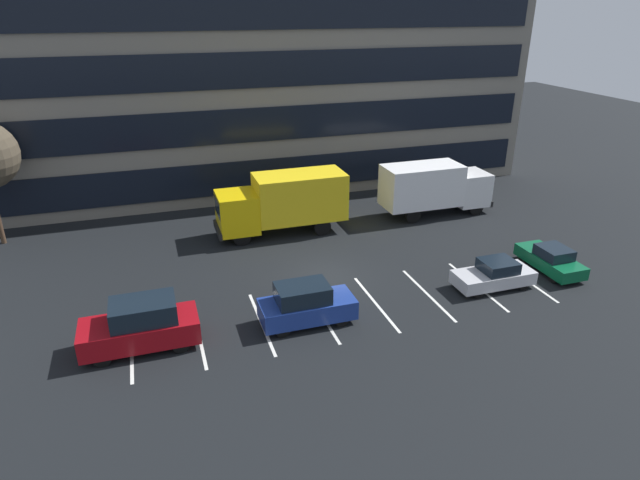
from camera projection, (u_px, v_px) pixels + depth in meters
ground_plane at (326, 277)px, 28.62m from camera, size 120.00×120.00×0.00m
office_building at (251, 89)px, 41.34m from camera, size 41.18×10.95×14.40m
lot_markings at (348, 308)px, 25.71m from camera, size 19.74×5.40×0.01m
box_truck_white at (434, 186)px, 36.29m from camera, size 7.53×2.49×3.49m
box_truck_yellow_all at (284, 201)px, 33.30m from camera, size 8.01×2.65×3.71m
suv_navy at (306, 304)px, 24.20m from camera, size 4.24×1.80×1.92m
suv_maroon at (141, 325)px, 22.43m from camera, size 4.77×2.02×2.16m
sedan_forest at (551, 259)px, 29.04m from camera, size 1.65×3.95×1.41m
sedan_silver at (494, 275)px, 27.35m from camera, size 4.04×1.69×1.45m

